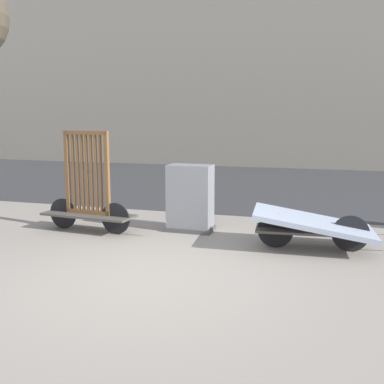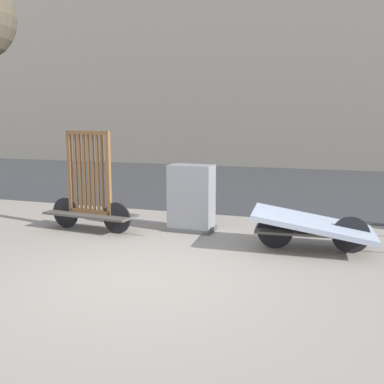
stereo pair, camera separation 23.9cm
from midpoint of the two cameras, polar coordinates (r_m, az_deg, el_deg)
name	(u,v)px [view 1 (the left image)]	position (r m, az deg, el deg)	size (l,w,h in m)	color
ground_plane	(147,278)	(6.03, -6.92, -10.79)	(60.00, 60.00, 0.00)	gray
road_strip	(257,184)	(14.67, 7.86, 1.06)	(56.00, 10.08, 0.01)	#38383A
building_facade	(284,63)	(21.65, 11.32, 15.71)	(48.00, 4.00, 9.17)	#9E9384
bike_cart_with_bedframe	(88,199)	(8.51, -13.82, -0.84)	(2.50, 0.72, 1.85)	#4C4742
bike_cart_with_mattress	(313,225)	(7.36, 14.21, -4.06)	(2.57, 1.26, 0.64)	#4C4742
utility_cabinet	(190,200)	(8.32, -1.05, -1.06)	(0.86, 0.52, 1.24)	#4C4C4C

